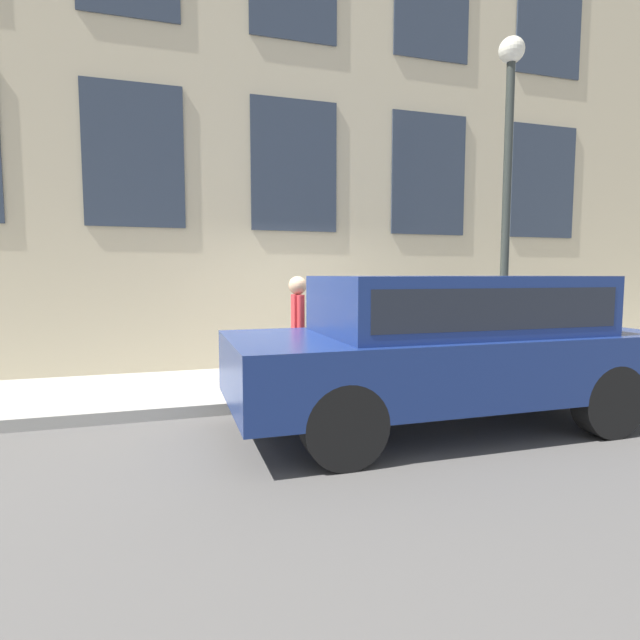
{
  "coord_description": "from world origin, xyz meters",
  "views": [
    {
      "loc": [
        -5.74,
        2.0,
        1.64
      ],
      "look_at": [
        0.43,
        0.12,
        1.04
      ],
      "focal_mm": 28.0,
      "sensor_mm": 36.0,
      "label": 1
    }
  ],
  "objects_px": {
    "parked_truck_navy_near": "(448,340)",
    "street_lamp": "(508,167)",
    "person": "(298,322)",
    "fire_hydrant": "(342,358)"
  },
  "relations": [
    {
      "from": "parked_truck_navy_near",
      "to": "street_lamp",
      "type": "distance_m",
      "value": 3.32
    },
    {
      "from": "street_lamp",
      "to": "person",
      "type": "bearing_deg",
      "value": 90.34
    },
    {
      "from": "fire_hydrant",
      "to": "street_lamp",
      "type": "distance_m",
      "value": 3.68
    },
    {
      "from": "person",
      "to": "parked_truck_navy_near",
      "type": "bearing_deg",
      "value": 17.14
    },
    {
      "from": "fire_hydrant",
      "to": "parked_truck_navy_near",
      "type": "bearing_deg",
      "value": -155.65
    },
    {
      "from": "person",
      "to": "street_lamp",
      "type": "height_order",
      "value": "street_lamp"
    },
    {
      "from": "fire_hydrant",
      "to": "person",
      "type": "xyz_separation_m",
      "value": [
        0.08,
        0.58,
        0.49
      ]
    },
    {
      "from": "person",
      "to": "parked_truck_navy_near",
      "type": "xyz_separation_m",
      "value": [
        -1.56,
        -1.25,
        -0.08
      ]
    },
    {
      "from": "fire_hydrant",
      "to": "person",
      "type": "height_order",
      "value": "person"
    },
    {
      "from": "fire_hydrant",
      "to": "person",
      "type": "relative_size",
      "value": 0.53
    }
  ]
}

